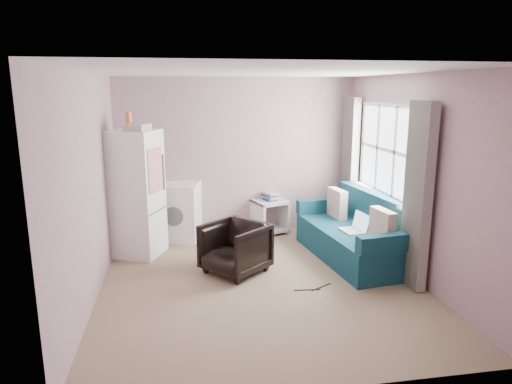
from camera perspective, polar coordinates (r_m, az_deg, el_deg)
room at (r=5.32m, az=0.75°, el=1.26°), size 3.84×4.24×2.54m
armchair at (r=5.86m, az=-2.63°, el=-6.70°), size 0.96×0.96×0.72m
fridge at (r=6.58m, az=-14.66°, el=-0.09°), size 0.80×0.79×2.01m
washing_machine at (r=7.24m, az=-9.67°, el=-2.24°), size 0.76×0.76×0.89m
side_table at (r=7.48m, az=1.73°, el=-2.73°), size 0.62×0.62×0.68m
sofa at (r=6.52m, az=12.53°, el=-5.30°), size 1.15×2.10×0.90m
window_dressing at (r=6.53m, az=15.04°, el=1.67°), size 0.17×2.62×2.18m
floor_cables at (r=5.56m, az=7.30°, el=-11.87°), size 0.49×0.17×0.01m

